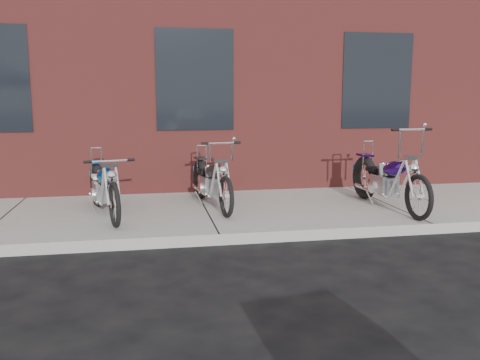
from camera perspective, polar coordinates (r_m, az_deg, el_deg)
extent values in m
plane|color=black|center=(6.61, -2.32, -7.36)|extent=(120.00, 120.00, 0.00)
cube|color=gray|center=(8.03, -3.85, -3.82)|extent=(22.00, 3.00, 0.15)
cube|color=maroon|center=(14.45, -7.17, 17.60)|extent=(22.00, 10.00, 8.00)
torus|color=black|center=(8.88, 14.28, 0.11)|extent=(0.19, 0.75, 0.74)
torus|color=black|center=(7.53, 20.05, -2.06)|extent=(0.11, 0.67, 0.67)
cube|color=gray|center=(8.32, 16.41, -0.66)|extent=(0.31, 0.43, 0.31)
ellipsoid|color=#2F0D6F|center=(8.03, 17.53, 1.09)|extent=(0.30, 0.58, 0.32)
cube|color=black|center=(8.52, 15.57, 1.00)|extent=(0.26, 0.30, 0.06)
cylinder|color=white|center=(7.59, 19.62, 0.12)|extent=(0.06, 0.30, 0.55)
cylinder|color=white|center=(7.62, 19.37, 5.33)|extent=(0.57, 0.06, 0.03)
cylinder|color=white|center=(8.76, 14.63, 2.55)|extent=(0.02, 0.02, 0.49)
cylinder|color=white|center=(8.59, 16.32, -1.25)|extent=(0.10, 0.93, 0.05)
torus|color=black|center=(8.36, -15.62, -0.65)|extent=(0.30, 0.71, 0.70)
torus|color=black|center=(6.89, -13.69, -2.93)|extent=(0.22, 0.63, 0.63)
cube|color=gray|center=(7.76, -14.92, -1.44)|extent=(0.36, 0.44, 0.29)
ellipsoid|color=blue|center=(7.45, -14.67, 0.32)|extent=(0.37, 0.58, 0.30)
cube|color=beige|center=(7.97, -15.28, 0.24)|extent=(0.29, 0.32, 0.06)
cylinder|color=white|center=(6.96, -13.95, -0.68)|extent=(0.10, 0.28, 0.52)
cylinder|color=white|center=(7.04, -14.23, 1.98)|extent=(0.53, 0.15, 0.03)
cylinder|color=white|center=(8.23, -15.65, 1.79)|extent=(0.03, 0.03, 0.47)
cylinder|color=white|center=(8.01, -14.31, -2.01)|extent=(0.25, 0.86, 0.05)
torus|color=black|center=(8.68, -4.19, -0.02)|extent=(0.23, 0.70, 0.69)
torus|color=black|center=(7.27, -1.24, -2.08)|extent=(0.15, 0.62, 0.62)
cube|color=gray|center=(8.10, -3.11, -0.75)|extent=(0.32, 0.41, 0.29)
ellipsoid|color=#252527|center=(7.80, -2.60, 0.92)|extent=(0.32, 0.55, 0.29)
cube|color=black|center=(8.30, -3.58, 0.83)|extent=(0.26, 0.30, 0.06)
cylinder|color=white|center=(7.34, -1.52, 0.00)|extent=(0.08, 0.28, 0.51)
cylinder|color=white|center=(7.38, -1.81, 4.10)|extent=(0.52, 0.10, 0.03)
cylinder|color=white|center=(8.55, -4.09, 2.29)|extent=(0.02, 0.02, 0.46)
cylinder|color=white|center=(8.35, -2.73, -1.30)|extent=(0.17, 0.85, 0.05)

